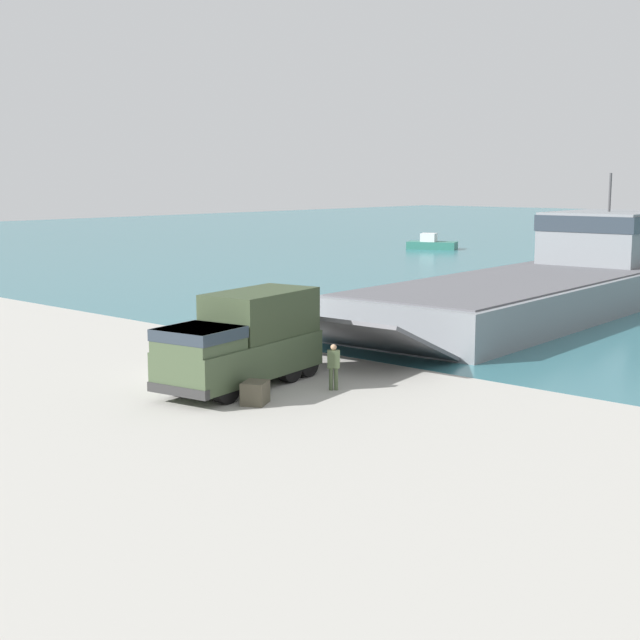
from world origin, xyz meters
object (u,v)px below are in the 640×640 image
at_px(landing_craft, 558,276).
at_px(moored_boat_b, 431,244).
at_px(moored_boat_a, 594,262).
at_px(cargo_crate, 255,393).
at_px(soldier_on_ramp, 334,364).
at_px(military_truck, 244,341).
at_px(mooring_bollard, 214,330).

relative_size(landing_craft, moored_boat_b, 6.02).
height_order(moored_boat_a, cargo_crate, moored_boat_a).
relative_size(landing_craft, cargo_crate, 37.50).
bearing_deg(soldier_on_ramp, military_truck, 79.57).
height_order(soldier_on_ramp, moored_boat_b, moored_boat_b).
bearing_deg(mooring_bollard, landing_craft, 70.38).
bearing_deg(moored_boat_b, moored_boat_a, 41.22).
bearing_deg(moored_boat_a, military_truck, 159.00).
xyz_separation_m(military_truck, mooring_bollard, (-7.88, 5.58, -1.20)).
distance_m(landing_craft, cargo_crate, 27.18).
bearing_deg(moored_boat_b, soldier_on_ramp, 7.81).
height_order(military_truck, cargo_crate, military_truck).
height_order(soldier_on_ramp, mooring_bollard, soldier_on_ramp).
xyz_separation_m(moored_boat_b, mooring_bollard, (22.99, -51.01, -0.09)).
distance_m(soldier_on_ramp, cargo_crate, 3.31).
distance_m(military_truck, mooring_bollard, 9.73).
relative_size(landing_craft, soldier_on_ramp, 20.67).
relative_size(moored_boat_a, mooring_bollard, 10.26).
bearing_deg(mooring_bollard, cargo_crate, -35.34).
xyz_separation_m(moored_boat_a, mooring_bollard, (0.05, -40.27, -0.30)).
relative_size(military_truck, mooring_bollard, 8.58).
xyz_separation_m(military_truck, cargo_crate, (2.13, -1.52, -1.28)).
bearing_deg(landing_craft, military_truck, -90.79).
relative_size(moored_boat_b, mooring_bollard, 6.71).
height_order(military_truck, moored_boat_b, military_truck).
distance_m(moored_boat_b, cargo_crate, 66.82).
height_order(moored_boat_b, mooring_bollard, moored_boat_b).
distance_m(landing_craft, military_truck, 25.48).
distance_m(moored_boat_a, moored_boat_b, 25.33).
bearing_deg(cargo_crate, landing_craft, 96.17).
distance_m(landing_craft, moored_boat_a, 21.62).
xyz_separation_m(military_truck, soldier_on_ramp, (2.78, 1.67, -0.71)).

